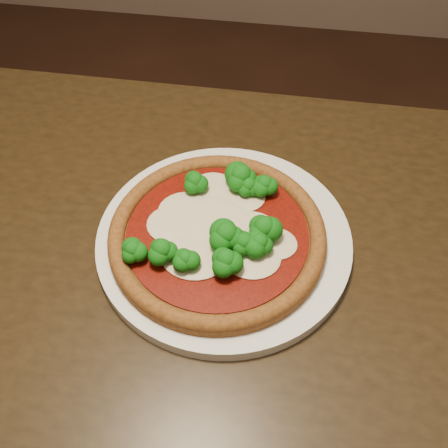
# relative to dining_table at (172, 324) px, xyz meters

# --- Properties ---
(dining_table) EXTENTS (1.32, 0.83, 0.75)m
(dining_table) POSITION_rel_dining_table_xyz_m (0.00, 0.00, 0.00)
(dining_table) COLOR black
(dining_table) RESTS_ON floor
(plate) EXTENTS (0.33, 0.33, 0.02)m
(plate) POSITION_rel_dining_table_xyz_m (0.06, 0.08, 0.10)
(plate) COLOR silver
(plate) RESTS_ON dining_table
(pizza) EXTENTS (0.28, 0.28, 0.06)m
(pizza) POSITION_rel_dining_table_xyz_m (0.06, 0.07, 0.13)
(pizza) COLOR brown
(pizza) RESTS_ON plate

